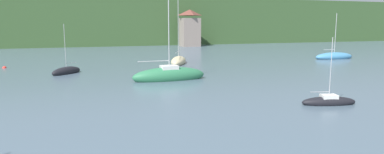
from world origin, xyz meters
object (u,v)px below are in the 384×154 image
sailboat_far_7 (334,57)px  mooring_buoy_mid (4,68)px  sailboat_far_8 (169,76)px  sailboat_far_4 (178,61)px  shore_building_westcentral (190,29)px  sailboat_far_10 (66,72)px  sailboat_mid_0 (329,102)px

sailboat_far_7 → mooring_buoy_mid: (-52.70, 4.53, -0.36)m
sailboat_far_7 → sailboat_far_8: sailboat_far_8 is taller
sailboat_far_4 → mooring_buoy_mid: size_ratio=19.36×
sailboat_far_8 → mooring_buoy_mid: bearing=135.5°
sailboat_far_4 → sailboat_far_7: bearing=-69.0°
shore_building_westcentral → sailboat_far_10: bearing=-124.9°
shore_building_westcentral → sailboat_far_7: shore_building_westcentral is taller
sailboat_far_7 → shore_building_westcentral: bearing=108.6°
shore_building_westcentral → sailboat_far_7: bearing=-71.9°
sailboat_far_4 → sailboat_far_7: sailboat_far_4 is taller
sailboat_mid_0 → sailboat_far_10: bearing=143.4°
sailboat_far_4 → mooring_buoy_mid: sailboat_far_4 is taller
sailboat_far_7 → mooring_buoy_mid: bearing=175.7°
shore_building_westcentral → sailboat_far_8: bearing=-110.9°
sailboat_far_4 → sailboat_mid_0: bearing=-149.6°
sailboat_mid_0 → sailboat_far_8: (-8.47, 15.00, 0.26)m
sailboat_far_8 → sailboat_far_10: sailboat_far_8 is taller
sailboat_far_10 → mooring_buoy_mid: size_ratio=11.74×
shore_building_westcentral → mooring_buoy_mid: (-39.46, -36.06, -4.86)m
sailboat_far_4 → sailboat_far_8: bearing=-176.0°
sailboat_far_8 → sailboat_mid_0: bearing=-62.9°
sailboat_mid_0 → sailboat_far_8: bearing=133.8°
sailboat_far_4 → sailboat_far_8: 15.46m
sailboat_far_10 → sailboat_mid_0: bearing=84.0°
mooring_buoy_mid → sailboat_far_10: bearing=-45.9°
shore_building_westcentral → sailboat_far_10: 54.63m
sailboat_mid_0 → sailboat_far_10: sailboat_far_10 is taller
sailboat_far_7 → sailboat_far_8: bearing=-158.7°
shore_building_westcentral → sailboat_far_10: size_ratio=1.57×
sailboat_mid_0 → sailboat_far_8: 17.23m
sailboat_mid_0 → sailboat_far_10: (-19.24, 23.69, 0.04)m
sailboat_far_4 → sailboat_far_7: size_ratio=1.26×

